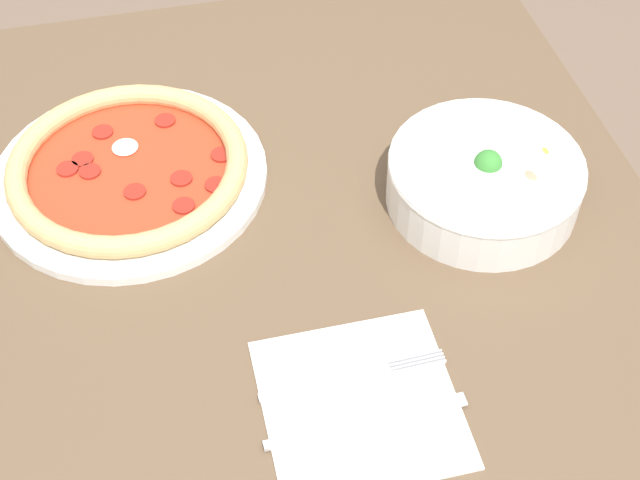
{
  "coord_description": "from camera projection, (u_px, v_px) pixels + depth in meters",
  "views": [
    {
      "loc": [
        0.63,
        -0.15,
        1.48
      ],
      "look_at": [
        0.0,
        0.0,
        0.75
      ],
      "focal_mm": 50.0,
      "sensor_mm": 36.0,
      "label": 1
    }
  ],
  "objects": [
    {
      "name": "dining_table",
      "position": [
        318.0,
        315.0,
        1.09
      ],
      "size": [
        1.02,
        0.8,
        0.73
      ],
      "color": "brown",
      "rests_on": "ground_plane"
    },
    {
      "name": "pizza",
      "position": [
        129.0,
        169.0,
        1.05
      ],
      "size": [
        0.33,
        0.33,
        0.04
      ],
      "color": "white",
      "rests_on": "dining_table"
    },
    {
      "name": "bowl",
      "position": [
        484.0,
        179.0,
        1.02
      ],
      "size": [
        0.22,
        0.22,
        0.08
      ],
      "color": "white",
      "rests_on": "dining_table"
    },
    {
      "name": "napkin",
      "position": [
        360.0,
        403.0,
        0.86
      ],
      "size": [
        0.19,
        0.19,
        0.0
      ],
      "color": "white",
      "rests_on": "dining_table"
    },
    {
      "name": "fork",
      "position": [
        351.0,
        377.0,
        0.88
      ],
      "size": [
        0.02,
        0.19,
        0.0
      ],
      "rotation": [
        0.0,
        0.0,
        1.6
      ],
      "color": "silver",
      "rests_on": "napkin"
    },
    {
      "name": "knife",
      "position": [
        358.0,
        424.0,
        0.84
      ],
      "size": [
        0.02,
        0.2,
        0.01
      ],
      "rotation": [
        0.0,
        0.0,
        1.6
      ],
      "color": "silver",
      "rests_on": "napkin"
    }
  ]
}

